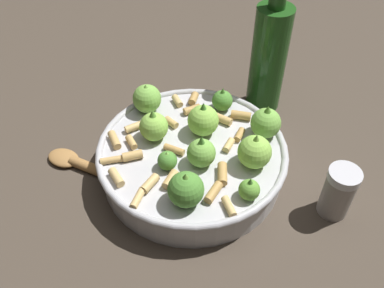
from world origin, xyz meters
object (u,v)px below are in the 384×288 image
object	(u,v)px
pepper_shaker	(338,192)
wooden_spoon	(112,177)
olive_oil_bottle	(269,57)
cooking_pan	(194,155)

from	to	relation	value
pepper_shaker	wooden_spoon	xyz separation A→B (m)	(0.12, 0.29, -0.03)
olive_oil_bottle	pepper_shaker	bearing A→B (deg)	-176.51
pepper_shaker	cooking_pan	bearing A→B (deg)	56.53
wooden_spoon	pepper_shaker	bearing A→B (deg)	-112.94
cooking_pan	olive_oil_bottle	world-z (taller)	olive_oil_bottle
cooking_pan	olive_oil_bottle	size ratio (longest dim) A/B	1.18
pepper_shaker	wooden_spoon	world-z (taller)	pepper_shaker
olive_oil_bottle	wooden_spoon	distance (m)	0.32
cooking_pan	wooden_spoon	distance (m)	0.13
cooking_pan	wooden_spoon	size ratio (longest dim) A/B	1.26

